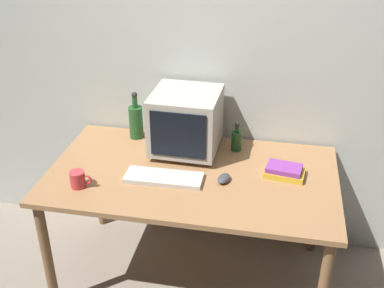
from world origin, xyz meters
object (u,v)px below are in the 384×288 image
object	(u,v)px
bottle_short	(237,140)
mug	(78,179)
book_stack	(284,171)
bottle_tall	(136,121)
crt_monitor	(186,122)
computer_mouse	(224,178)
keyboard	(164,178)

from	to	relation	value
bottle_short	mug	size ratio (longest dim) A/B	1.52
book_stack	mug	size ratio (longest dim) A/B	1.87
bottle_tall	crt_monitor	bearing A→B (deg)	-18.13
computer_mouse	bottle_short	bearing A→B (deg)	99.68
computer_mouse	mug	size ratio (longest dim) A/B	0.83
keyboard	bottle_short	size ratio (longest dim) A/B	2.30
bottle_tall	bottle_short	xyz separation A→B (m)	(0.63, -0.04, -0.05)
keyboard	mug	world-z (taller)	mug
computer_mouse	crt_monitor	bearing A→B (deg)	146.20
keyboard	bottle_tall	size ratio (longest dim) A/B	1.38
crt_monitor	book_stack	xyz separation A→B (m)	(0.58, -0.17, -0.16)
computer_mouse	bottle_short	world-z (taller)	bottle_short
crt_monitor	mug	distance (m)	0.70
keyboard	bottle_tall	distance (m)	0.54
keyboard	bottle_tall	bearing A→B (deg)	121.57
crt_monitor	book_stack	distance (m)	0.63
crt_monitor	keyboard	distance (m)	0.39
bottle_tall	bottle_short	size ratio (longest dim) A/B	1.67
keyboard	bottle_tall	xyz separation A→B (m)	(-0.29, 0.45, 0.10)
keyboard	computer_mouse	bearing A→B (deg)	6.83
mug	computer_mouse	bearing A→B (deg)	14.77
computer_mouse	book_stack	bearing A→B (deg)	34.09
book_stack	computer_mouse	bearing A→B (deg)	-159.70
crt_monitor	bottle_tall	xyz separation A→B (m)	(-0.34, 0.11, -0.08)
keyboard	mug	xyz separation A→B (m)	(-0.42, -0.15, 0.03)
bottle_tall	book_stack	size ratio (longest dim) A/B	1.36
bottle_tall	keyboard	bearing A→B (deg)	-57.35
bottle_tall	computer_mouse	bearing A→B (deg)	-33.59
keyboard	bottle_tall	world-z (taller)	bottle_tall
crt_monitor	keyboard	xyz separation A→B (m)	(-0.05, -0.34, -0.18)
mug	crt_monitor	bearing A→B (deg)	45.64
bottle_tall	book_stack	distance (m)	0.97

